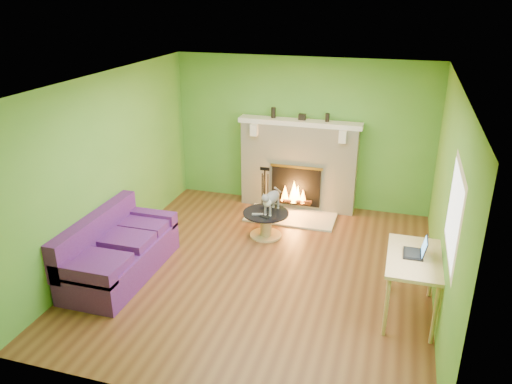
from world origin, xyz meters
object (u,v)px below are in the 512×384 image
sofa (117,252)px  cat (272,200)px  coffee_table (266,222)px  desk (414,264)px

sofa → cat: sofa is taller
sofa → coffee_table: size_ratio=2.59×
sofa → cat: size_ratio=2.95×
coffee_table → cat: size_ratio=1.14×
coffee_table → desk: bearing=-34.4°
cat → desk: bearing=-27.8°
sofa → cat: 2.42m
cat → sofa: bearing=-126.8°
coffee_table → desk: (2.18, -1.49, 0.45)m
desk → cat: bearing=143.7°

